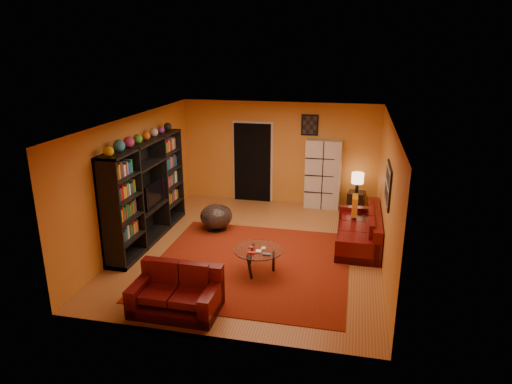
% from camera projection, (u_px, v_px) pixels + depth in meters
% --- Properties ---
extents(floor, '(6.00, 6.00, 0.00)m').
position_uv_depth(floor, '(254.00, 248.00, 9.26)').
color(floor, '#955D2E').
rests_on(floor, ground).
extents(ceiling, '(6.00, 6.00, 0.00)m').
position_uv_depth(ceiling, '(254.00, 120.00, 8.46)').
color(ceiling, white).
rests_on(ceiling, wall_back).
extents(wall_back, '(6.00, 0.00, 6.00)m').
position_uv_depth(wall_back, '(279.00, 153.00, 11.64)').
color(wall_back, orange).
rests_on(wall_back, floor).
extents(wall_front, '(6.00, 0.00, 6.00)m').
position_uv_depth(wall_front, '(205.00, 252.00, 6.07)').
color(wall_front, orange).
rests_on(wall_front, floor).
extents(wall_left, '(0.00, 6.00, 6.00)m').
position_uv_depth(wall_left, '(135.00, 179.00, 9.36)').
color(wall_left, orange).
rests_on(wall_left, floor).
extents(wall_right, '(0.00, 6.00, 6.00)m').
position_uv_depth(wall_right, '(387.00, 196.00, 8.35)').
color(wall_right, orange).
rests_on(wall_right, floor).
extents(rug, '(3.60, 3.60, 0.01)m').
position_uv_depth(rug, '(251.00, 264.00, 8.58)').
color(rug, '#62180B').
rests_on(rug, floor).
extents(doorway, '(0.95, 0.10, 2.04)m').
position_uv_depth(doorway, '(252.00, 163.00, 11.84)').
color(doorway, black).
rests_on(doorway, floor).
extents(wall_art_right, '(0.03, 1.00, 0.70)m').
position_uv_depth(wall_art_right, '(388.00, 185.00, 7.98)').
color(wall_art_right, black).
rests_on(wall_art_right, wall_right).
extents(wall_art_back, '(0.42, 0.03, 0.52)m').
position_uv_depth(wall_art_back, '(310.00, 125.00, 11.24)').
color(wall_art_back, black).
rests_on(wall_art_back, wall_back).
extents(entertainment_unit, '(0.45, 3.00, 2.10)m').
position_uv_depth(entertainment_unit, '(146.00, 192.00, 9.39)').
color(entertainment_unit, black).
rests_on(entertainment_unit, floor).
extents(tv, '(0.88, 0.12, 0.51)m').
position_uv_depth(tv, '(151.00, 194.00, 9.50)').
color(tv, black).
rests_on(tv, entertainment_unit).
extents(sofa, '(0.86, 2.10, 0.85)m').
position_uv_depth(sofa, '(362.00, 231.00, 9.39)').
color(sofa, '#4C0A0D').
rests_on(sofa, rug).
extents(loveseat, '(1.34, 0.81, 0.85)m').
position_uv_depth(loveseat, '(178.00, 292.00, 7.05)').
color(loveseat, '#4C0A0D').
rests_on(loveseat, rug).
extents(throw_pillow, '(0.12, 0.42, 0.42)m').
position_uv_depth(throw_pillow, '(355.00, 206.00, 9.83)').
color(throw_pillow, orange).
rests_on(throw_pillow, sofa).
extents(coffee_table, '(0.89, 0.89, 0.45)m').
position_uv_depth(coffee_table, '(258.00, 252.00, 8.15)').
color(coffee_table, silver).
rests_on(coffee_table, floor).
extents(storage_cabinet, '(0.88, 0.42, 1.73)m').
position_uv_depth(storage_cabinet, '(323.00, 174.00, 11.36)').
color(storage_cabinet, silver).
rests_on(storage_cabinet, floor).
extents(bowl_chair, '(0.72, 0.72, 0.58)m').
position_uv_depth(bowl_chair, '(216.00, 216.00, 10.10)').
color(bowl_chair, black).
rests_on(bowl_chair, floor).
extents(side_table, '(0.45, 0.45, 0.50)m').
position_uv_depth(side_table, '(356.00, 202.00, 11.22)').
color(side_table, black).
rests_on(side_table, floor).
extents(table_lamp, '(0.29, 0.29, 0.49)m').
position_uv_depth(table_lamp, '(358.00, 179.00, 11.04)').
color(table_lamp, black).
rests_on(table_lamp, side_table).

